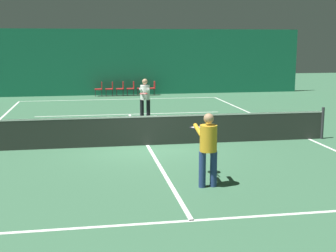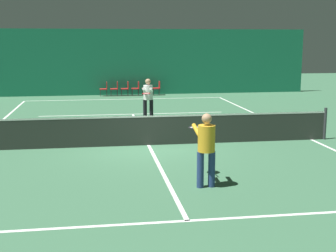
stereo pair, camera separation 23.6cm
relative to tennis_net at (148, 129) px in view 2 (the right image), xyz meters
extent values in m
plane|color=#386647|center=(0.00, 0.00, -0.51)|extent=(60.00, 60.00, 0.00)
cube|color=#196B4C|center=(0.00, 14.16, 1.47)|extent=(23.00, 0.12, 3.95)
cube|color=white|center=(0.00, 11.90, -0.51)|extent=(11.00, 0.10, 0.00)
cube|color=white|center=(0.00, 6.40, -0.51)|extent=(8.25, 0.10, 0.00)
cube|color=white|center=(0.00, -6.40, -0.51)|extent=(8.25, 0.10, 0.00)
cube|color=white|center=(5.50, 0.00, -0.51)|extent=(0.10, 23.80, 0.00)
cube|color=white|center=(0.00, 0.00, -0.51)|extent=(0.10, 12.80, 0.00)
cube|color=#2D332D|center=(0.00, 0.00, -0.04)|extent=(11.90, 0.02, 0.95)
cube|color=white|center=(0.00, 0.00, 0.41)|extent=(11.90, 0.02, 0.05)
cylinder|color=#333338|center=(5.95, 0.00, 0.02)|extent=(0.10, 0.10, 1.07)
cylinder|color=navy|center=(0.67, -4.48, -0.10)|extent=(0.17, 0.17, 0.83)
cylinder|color=navy|center=(0.94, -4.47, -0.10)|extent=(0.17, 0.17, 0.83)
cylinder|color=gold|center=(0.80, -4.47, 0.62)|extent=(0.40, 0.40, 0.60)
sphere|color=tan|center=(0.80, -4.47, 1.07)|extent=(0.23, 0.23, 0.23)
cylinder|color=gold|center=(0.64, -4.21, 0.75)|extent=(0.12, 0.57, 0.24)
cylinder|color=gold|center=(0.95, -4.19, 0.75)|extent=(0.12, 0.57, 0.24)
cylinder|color=black|center=(0.77, -3.78, 0.68)|extent=(0.04, 0.31, 0.03)
torus|color=black|center=(0.76, -3.47, 0.68)|extent=(0.34, 0.34, 0.03)
cylinder|color=silver|center=(0.76, -3.47, 0.68)|extent=(0.29, 0.29, 0.00)
cylinder|color=black|center=(0.68, 4.90, -0.09)|extent=(0.19, 0.19, 0.84)
cylinder|color=black|center=(0.41, 4.95, -0.09)|extent=(0.19, 0.19, 0.84)
cylinder|color=white|center=(0.54, 4.93, 0.63)|extent=(0.46, 0.46, 0.60)
sphere|color=tan|center=(0.54, 4.93, 1.08)|extent=(0.23, 0.23, 0.23)
cylinder|color=white|center=(0.65, 4.63, 0.76)|extent=(0.20, 0.58, 0.24)
cylinder|color=white|center=(0.34, 4.69, 0.76)|extent=(0.20, 0.58, 0.24)
cylinder|color=black|center=(0.42, 4.24, 0.69)|extent=(0.08, 0.31, 0.03)
torus|color=red|center=(0.36, 3.94, 0.69)|extent=(0.38, 0.38, 0.03)
cylinder|color=silver|center=(0.36, 3.94, 0.69)|extent=(0.32, 0.32, 0.00)
cylinder|color=#2D2D2D|center=(-1.36, 13.80, -0.32)|extent=(0.03, 0.03, 0.39)
cylinder|color=#2D2D2D|center=(-1.36, 13.42, -0.32)|extent=(0.03, 0.03, 0.39)
cylinder|color=#2D2D2D|center=(-0.98, 13.80, -0.32)|extent=(0.03, 0.03, 0.39)
cylinder|color=#2D2D2D|center=(-0.98, 13.42, -0.32)|extent=(0.03, 0.03, 0.39)
cube|color=#A51E1E|center=(-1.17, 13.61, -0.10)|extent=(0.44, 0.44, 0.05)
cube|color=#A51E1E|center=(-0.97, 13.61, 0.13)|extent=(0.04, 0.44, 0.40)
cylinder|color=#2D2D2D|center=(-0.72, 13.80, -0.32)|extent=(0.03, 0.03, 0.39)
cylinder|color=#2D2D2D|center=(-0.72, 13.42, -0.32)|extent=(0.03, 0.03, 0.39)
cylinder|color=#2D2D2D|center=(-0.34, 13.80, -0.32)|extent=(0.03, 0.03, 0.39)
cylinder|color=#2D2D2D|center=(-0.34, 13.42, -0.32)|extent=(0.03, 0.03, 0.39)
cube|color=#A51E1E|center=(-0.53, 13.61, -0.10)|extent=(0.44, 0.44, 0.05)
cube|color=#A51E1E|center=(-0.33, 13.61, 0.13)|extent=(0.04, 0.44, 0.40)
cylinder|color=#2D2D2D|center=(-0.09, 13.80, -0.32)|extent=(0.03, 0.03, 0.39)
cylinder|color=#2D2D2D|center=(-0.09, 13.42, -0.32)|extent=(0.03, 0.03, 0.39)
cylinder|color=#2D2D2D|center=(0.29, 13.80, -0.32)|extent=(0.03, 0.03, 0.39)
cylinder|color=#2D2D2D|center=(0.29, 13.42, -0.32)|extent=(0.03, 0.03, 0.39)
cube|color=#A51E1E|center=(0.10, 13.61, -0.10)|extent=(0.44, 0.44, 0.05)
cube|color=#A51E1E|center=(0.30, 13.61, 0.13)|extent=(0.04, 0.44, 0.40)
cylinder|color=#2D2D2D|center=(0.54, 13.80, -0.32)|extent=(0.03, 0.03, 0.39)
cylinder|color=#2D2D2D|center=(0.54, 13.42, -0.32)|extent=(0.03, 0.03, 0.39)
cylinder|color=#2D2D2D|center=(0.92, 13.80, -0.32)|extent=(0.03, 0.03, 0.39)
cylinder|color=#2D2D2D|center=(0.92, 13.42, -0.32)|extent=(0.03, 0.03, 0.39)
cube|color=#A51E1E|center=(0.73, 13.61, -0.10)|extent=(0.44, 0.44, 0.05)
cube|color=#A51E1E|center=(0.93, 13.61, 0.13)|extent=(0.04, 0.44, 0.40)
cylinder|color=#2D2D2D|center=(1.18, 13.80, -0.32)|extent=(0.03, 0.03, 0.39)
cylinder|color=#2D2D2D|center=(1.18, 13.42, -0.32)|extent=(0.03, 0.03, 0.39)
cylinder|color=#2D2D2D|center=(1.56, 13.80, -0.32)|extent=(0.03, 0.03, 0.39)
cylinder|color=#2D2D2D|center=(1.56, 13.42, -0.32)|extent=(0.03, 0.03, 0.39)
cube|color=#A51E1E|center=(1.37, 13.61, -0.10)|extent=(0.44, 0.44, 0.05)
cube|color=#A51E1E|center=(1.57, 13.61, 0.13)|extent=(0.04, 0.44, 0.40)
cylinder|color=#2D2D2D|center=(1.81, 13.80, -0.32)|extent=(0.03, 0.03, 0.39)
cylinder|color=#2D2D2D|center=(1.81, 13.42, -0.32)|extent=(0.03, 0.03, 0.39)
cylinder|color=#2D2D2D|center=(2.19, 13.80, -0.32)|extent=(0.03, 0.03, 0.39)
cylinder|color=#2D2D2D|center=(2.19, 13.42, -0.32)|extent=(0.03, 0.03, 0.39)
cube|color=#A51E1E|center=(2.00, 13.61, -0.10)|extent=(0.44, 0.44, 0.05)
cube|color=#A51E1E|center=(2.20, 13.61, 0.13)|extent=(0.04, 0.44, 0.40)
camera|label=1|loc=(-1.83, -14.38, 2.77)|focal=50.00mm
camera|label=2|loc=(-1.60, -14.41, 2.77)|focal=50.00mm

